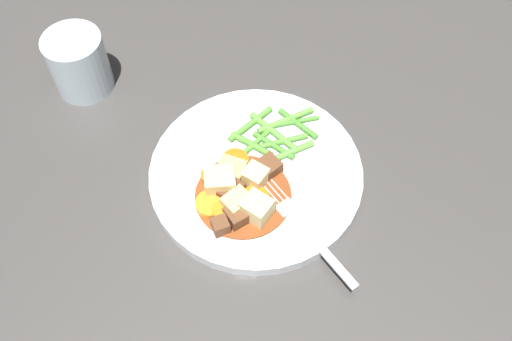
{
  "coord_description": "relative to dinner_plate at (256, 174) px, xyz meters",
  "views": [
    {
      "loc": [
        0.36,
        0.15,
        0.61
      ],
      "look_at": [
        0.0,
        0.0,
        0.02
      ],
      "focal_mm": 39.85,
      "sensor_mm": 36.0,
      "label": 1
    }
  ],
  "objects": [
    {
      "name": "green_bean_1",
      "position": [
        -0.08,
        0.01,
        0.01
      ],
      "size": [
        0.07,
        0.06,
        0.01
      ],
      "primitive_type": "cylinder",
      "rotation": [
        0.0,
        1.57,
        2.42
      ],
      "color": "#66AD42",
      "rests_on": "dinner_plate"
    },
    {
      "name": "green_bean_3",
      "position": [
        -0.06,
        0.0,
        0.01
      ],
      "size": [
        0.04,
        0.08,
        0.01
      ],
      "primitive_type": "cylinder",
      "rotation": [
        0.0,
        1.57,
        1.17
      ],
      "color": "#66AD42",
      "rests_on": "dinner_plate"
    },
    {
      "name": "green_bean_9",
      "position": [
        -0.05,
        0.02,
        0.01
      ],
      "size": [
        0.05,
        0.05,
        0.01
      ],
      "primitive_type": "cylinder",
      "rotation": [
        0.0,
        1.57,
        2.24
      ],
      "color": "#599E38",
      "rests_on": "dinner_plate"
    },
    {
      "name": "green_bean_6",
      "position": [
        -0.03,
        -0.02,
        0.01
      ],
      "size": [
        0.06,
        0.03,
        0.01
      ],
      "primitive_type": "cylinder",
      "rotation": [
        0.0,
        1.57,
        2.8
      ],
      "color": "#599E38",
      "rests_on": "dinner_plate"
    },
    {
      "name": "green_bean_2",
      "position": [
        -0.04,
        0.03,
        0.01
      ],
      "size": [
        0.06,
        0.05,
        0.01
      ],
      "primitive_type": "cylinder",
      "rotation": [
        0.0,
        1.57,
        2.43
      ],
      "color": "#66AD42",
      "rests_on": "dinner_plate"
    },
    {
      "name": "water_glass",
      "position": [
        -0.05,
        -0.28,
        0.03
      ],
      "size": [
        0.08,
        0.08,
        0.09
      ],
      "primitive_type": "cylinder",
      "color": "silver",
      "rests_on": "ground_plane"
    },
    {
      "name": "carrot_slice_2",
      "position": [
        0.07,
        -0.03,
        0.01
      ],
      "size": [
        0.04,
        0.04,
        0.01
      ],
      "primitive_type": "cylinder",
      "rotation": [
        0.0,
        0.0,
        4.47
      ],
      "color": "orange",
      "rests_on": "dinner_plate"
    },
    {
      "name": "carrot_slice_0",
      "position": [
        0.03,
        -0.05,
        0.01
      ],
      "size": [
        0.04,
        0.04,
        0.01
      ],
      "primitive_type": "cylinder",
      "rotation": [
        0.0,
        0.0,
        2.44
      ],
      "color": "orange",
      "rests_on": "dinner_plate"
    },
    {
      "name": "fork",
      "position": [
        0.05,
        0.08,
        0.01
      ],
      "size": [
        0.11,
        0.16,
        0.0
      ],
      "color": "silver",
      "rests_on": "dinner_plate"
    },
    {
      "name": "carrot_slice_3",
      "position": [
        0.04,
        0.02,
        0.01
      ],
      "size": [
        0.04,
        0.04,
        0.01
      ],
      "primitive_type": "cylinder",
      "rotation": [
        0.0,
        0.0,
        3.29
      ],
      "color": "orange",
      "rests_on": "dinner_plate"
    },
    {
      "name": "potato_chunk_4",
      "position": [
        0.02,
        0.01,
        0.02
      ],
      "size": [
        0.03,
        0.03,
        0.03
      ],
      "primitive_type": "cube",
      "rotation": [
        0.0,
        0.0,
        4.51
      ],
      "color": "#EAD68C",
      "rests_on": "dinner_plate"
    },
    {
      "name": "meat_chunk_2",
      "position": [
        0.07,
        0.01,
        0.02
      ],
      "size": [
        0.03,
        0.03,
        0.02
      ],
      "primitive_type": "cube",
      "rotation": [
        0.0,
        0.0,
        0.96
      ],
      "color": "brown",
      "rests_on": "dinner_plate"
    },
    {
      "name": "carrot_slice_4",
      "position": [
        0.07,
        -0.01,
        0.02
      ],
      "size": [
        0.03,
        0.03,
        0.01
      ],
      "primitive_type": "cylinder",
      "rotation": [
        0.0,
        0.0,
        4.86
      ],
      "color": "orange",
      "rests_on": "dinner_plate"
    },
    {
      "name": "dinner_plate",
      "position": [
        0.0,
        0.0,
        0.0
      ],
      "size": [
        0.27,
        0.27,
        0.02
      ],
      "primitive_type": "cylinder",
      "color": "white",
      "rests_on": "ground_plane"
    },
    {
      "name": "potato_chunk_1",
      "position": [
        0.06,
        0.02,
        0.02
      ],
      "size": [
        0.04,
        0.04,
        0.03
      ],
      "primitive_type": "cube",
      "rotation": [
        0.0,
        0.0,
        4.49
      ],
      "color": "#EAD68C",
      "rests_on": "dinner_plate"
    },
    {
      "name": "green_bean_7",
      "position": [
        -0.04,
        0.01,
        0.01
      ],
      "size": [
        0.02,
        0.06,
        0.01
      ],
      "primitive_type": "cylinder",
      "rotation": [
        0.0,
        1.57,
        1.31
      ],
      "color": "#4C8E33",
      "rests_on": "dinner_plate"
    },
    {
      "name": "potato_chunk_3",
      "position": [
        0.04,
        -0.03,
        0.02
      ],
      "size": [
        0.04,
        0.05,
        0.03
      ],
      "primitive_type": "cube",
      "rotation": [
        0.0,
        0.0,
        5.2
      ],
      "color": "#EAD68C",
      "rests_on": "dinner_plate"
    },
    {
      "name": "ground_plane",
      "position": [
        0.0,
        0.0,
        -0.01
      ],
      "size": [
        3.0,
        3.0,
        0.0
      ],
      "primitive_type": "plane",
      "color": "#423F3D"
    },
    {
      "name": "potato_chunk_0",
      "position": [
        0.02,
        -0.02,
        0.02
      ],
      "size": [
        0.03,
        0.03,
        0.02
      ],
      "primitive_type": "cube",
      "rotation": [
        0.0,
        0.0,
        1.59
      ],
      "color": "#DBBC6B",
      "rests_on": "dinner_plate"
    },
    {
      "name": "green_bean_8",
      "position": [
        -0.09,
        0.02,
        0.01
      ],
      "size": [
        0.05,
        0.06,
        0.01
      ],
      "primitive_type": "cylinder",
      "rotation": [
        0.0,
        1.57,
        2.19
      ],
      "color": "#4C8E33",
      "rests_on": "dinner_plate"
    },
    {
      "name": "meat_chunk_0",
      "position": [
        -0.01,
        0.01,
        0.02
      ],
      "size": [
        0.03,
        0.03,
        0.02
      ],
      "primitive_type": "cube",
      "rotation": [
        0.0,
        0.0,
        5.8
      ],
      "color": "brown",
      "rests_on": "dinner_plate"
    },
    {
      "name": "carrot_slice_1",
      "position": [
        -0.0,
        -0.03,
        0.01
      ],
      "size": [
        0.04,
        0.04,
        0.01
      ],
      "primitive_type": "cylinder",
      "rotation": [
        0.0,
        0.0,
        0.11
      ],
      "color": "orange",
      "rests_on": "dinner_plate"
    },
    {
      "name": "meat_chunk_1",
      "position": [
        0.09,
        -0.01,
        0.02
      ],
      "size": [
        0.03,
        0.03,
        0.02
      ],
      "primitive_type": "cube",
      "rotation": [
        0.0,
        0.0,
        0.76
      ],
      "color": "brown",
      "rests_on": "dinner_plate"
    },
    {
      "name": "stew_sauce",
      "position": [
        0.04,
        -0.0,
        0.01
      ],
      "size": [
        0.12,
        0.12,
        0.0
      ],
      "primitive_type": "cylinder",
      "color": "brown",
      "rests_on": "dinner_plate"
    },
    {
      "name": "green_bean_0",
      "position": [
        -0.03,
        -0.02,
        0.01
      ],
      "size": [
        0.02,
        0.06,
        0.01
      ],
      "primitive_type": "cylinder",
      "rotation": [
        0.0,
        1.57,
        1.38
      ],
      "color": "#599E38",
      "rests_on": "dinner_plate"
    },
    {
      "name": "potato_chunk_2",
      "position": [
        0.06,
        -0.0,
        0.02
      ],
      "size": [
        0.04,
        0.04,
        0.03
      ],
      "primitive_type": "cube",
      "rotation": [
        0.0,
        0.0,
        5.82
      ],
      "color": "#E5CC7A",
      "rests_on": "dinner_plate"
    },
    {
      "name": "green_bean_4",
      "position": [
        -0.09,
        0.02,
        0.01
      ],
      "size": [
        0.03,
        0.06,
        0.01
      ],
      "primitive_type": "cylinder",
      "rotation": [
        0.0,
        1.57,
        1.19
      ],
      "color": "#4C8E33",
      "rests_on": "dinner_plate"
    },
    {
      "name": "meat_chunk_3",
      "position": [
        0.05,
        -0.01,
        0.02
      ],
      "size": [
        0.03,
        0.03,
        0.02
      ],
      "primitive_type": "cube",
      "rotation": [
        0.0,
        0.0,
        6.21
      ],
      "color": "#56331E",
      "rests_on": "dinner_plate"
    },
    {
      "name": "green_bean_5",
      "position": [
        -0.06,
        -0.03,
        0.01
      ],
      "size": [
        0.07,
        0.04,
        0.01
      ],
      "primitive_type": "cylinder",
      "rotation": [
        0.0,
        1.57,
        2.73
      ],
      "color": "#599E38",
      "rests_on": "dinner_plate"
    }
  ]
}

